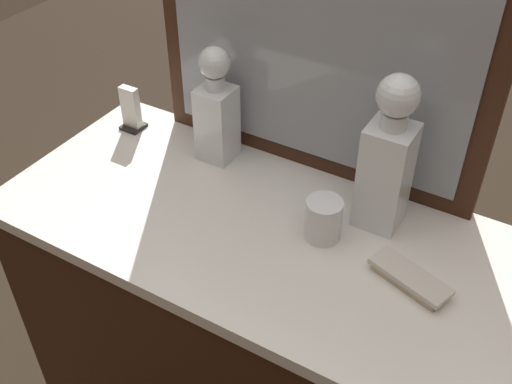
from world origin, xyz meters
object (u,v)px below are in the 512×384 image
crystal_decanter_left (386,167)px  crystal_decanter_far_left (217,116)px  napkin_holder (131,111)px  crystal_tumbler_right (323,221)px  silver_brush_far_right (409,280)px

crystal_decanter_left → crystal_decanter_far_left: bearing=176.7°
crystal_decanter_far_left → crystal_decanter_left: bearing=-3.3°
napkin_holder → crystal_decanter_left: bearing=-1.3°
crystal_decanter_left → napkin_holder: (-0.64, 0.01, -0.08)m
napkin_holder → crystal_tumbler_right: bearing=-11.5°
silver_brush_far_right → crystal_decanter_far_left: bearing=162.6°
crystal_decanter_far_left → silver_brush_far_right: size_ratio=1.67×
crystal_tumbler_right → crystal_decanter_left: bearing=52.6°
crystal_tumbler_right → silver_brush_far_right: bearing=-11.3°
crystal_tumbler_right → napkin_holder: (-0.56, 0.11, 0.01)m
crystal_decanter_far_left → napkin_holder: bearing=-178.2°
crystal_tumbler_right → silver_brush_far_right: (0.19, -0.04, -0.03)m
crystal_decanter_left → napkin_holder: crystal_decanter_left is taller
crystal_tumbler_right → silver_brush_far_right: size_ratio=0.53×
crystal_decanter_left → crystal_tumbler_right: crystal_decanter_left is taller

